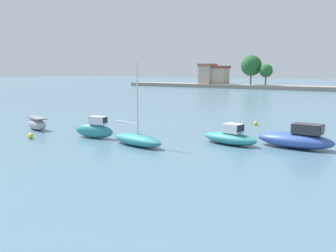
{
  "coord_description": "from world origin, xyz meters",
  "views": [
    {
      "loc": [
        20.76,
        -6.28,
        5.13
      ],
      "look_at": [
        5.08,
        17.97,
        0.71
      ],
      "focal_mm": 39.79,
      "sensor_mm": 36.0,
      "label": 1
    }
  ],
  "objects_px": {
    "moored_boat_1": "(37,124)",
    "moored_boat_4": "(230,137)",
    "moored_boat_5": "(296,139)",
    "moored_boat_2": "(95,130)",
    "mooring_buoy_1": "(31,136)",
    "moored_boat_3": "(137,140)",
    "mooring_buoy_0": "(256,123)"
  },
  "relations": [
    {
      "from": "moored_boat_4",
      "to": "moored_boat_5",
      "type": "relative_size",
      "value": 0.86
    },
    {
      "from": "moored_boat_1",
      "to": "mooring_buoy_0",
      "type": "relative_size",
      "value": 9.0
    },
    {
      "from": "moored_boat_1",
      "to": "moored_boat_3",
      "type": "height_order",
      "value": "moored_boat_3"
    },
    {
      "from": "moored_boat_1",
      "to": "moored_boat_3",
      "type": "bearing_deg",
      "value": 14.62
    },
    {
      "from": "mooring_buoy_1",
      "to": "mooring_buoy_0",
      "type": "bearing_deg",
      "value": 53.16
    },
    {
      "from": "moored_boat_2",
      "to": "mooring_buoy_1",
      "type": "relative_size",
      "value": 7.86
    },
    {
      "from": "moored_boat_3",
      "to": "moored_boat_5",
      "type": "xyz_separation_m",
      "value": [
        9.23,
        5.1,
        0.19
      ]
    },
    {
      "from": "moored_boat_1",
      "to": "mooring_buoy_1",
      "type": "xyz_separation_m",
      "value": [
        3.14,
        -3.02,
        -0.3
      ]
    },
    {
      "from": "moored_boat_4",
      "to": "moored_boat_2",
      "type": "bearing_deg",
      "value": -150.09
    },
    {
      "from": "moored_boat_1",
      "to": "moored_boat_4",
      "type": "distance_m",
      "value": 16.74
    },
    {
      "from": "moored_boat_3",
      "to": "mooring_buoy_1",
      "type": "height_order",
      "value": "moored_boat_3"
    },
    {
      "from": "moored_boat_2",
      "to": "moored_boat_5",
      "type": "xyz_separation_m",
      "value": [
        13.68,
        4.55,
        -0.02
      ]
    },
    {
      "from": "moored_boat_2",
      "to": "moored_boat_1",
      "type": "bearing_deg",
      "value": 172.65
    },
    {
      "from": "moored_boat_2",
      "to": "mooring_buoy_0",
      "type": "height_order",
      "value": "moored_boat_2"
    },
    {
      "from": "mooring_buoy_1",
      "to": "moored_boat_3",
      "type": "bearing_deg",
      "value": 15.7
    },
    {
      "from": "moored_boat_1",
      "to": "moored_boat_5",
      "type": "relative_size",
      "value": 0.67
    },
    {
      "from": "mooring_buoy_0",
      "to": "moored_boat_4",
      "type": "bearing_deg",
      "value": -80.64
    },
    {
      "from": "moored_boat_5",
      "to": "mooring_buoy_1",
      "type": "relative_size",
      "value": 11.54
    },
    {
      "from": "moored_boat_4",
      "to": "moored_boat_1",
      "type": "bearing_deg",
      "value": -158.4
    },
    {
      "from": "moored_boat_2",
      "to": "mooring_buoy_0",
      "type": "relative_size",
      "value": 9.16
    },
    {
      "from": "moored_boat_4",
      "to": "mooring_buoy_1",
      "type": "relative_size",
      "value": 9.94
    },
    {
      "from": "moored_boat_1",
      "to": "moored_boat_2",
      "type": "distance_m",
      "value": 6.9
    },
    {
      "from": "mooring_buoy_0",
      "to": "mooring_buoy_1",
      "type": "height_order",
      "value": "mooring_buoy_1"
    },
    {
      "from": "moored_boat_4",
      "to": "moored_boat_5",
      "type": "bearing_deg",
      "value": 27.1
    },
    {
      "from": "moored_boat_4",
      "to": "mooring_buoy_0",
      "type": "height_order",
      "value": "moored_boat_4"
    },
    {
      "from": "moored_boat_1",
      "to": "moored_boat_5",
      "type": "height_order",
      "value": "moored_boat_5"
    },
    {
      "from": "moored_boat_3",
      "to": "mooring_buoy_0",
      "type": "relative_size",
      "value": 14.76
    },
    {
      "from": "moored_boat_2",
      "to": "mooring_buoy_1",
      "type": "xyz_separation_m",
      "value": [
        -3.76,
        -2.86,
        -0.41
      ]
    },
    {
      "from": "moored_boat_3",
      "to": "mooring_buoy_1",
      "type": "distance_m",
      "value": 8.53
    },
    {
      "from": "moored_boat_1",
      "to": "moored_boat_2",
      "type": "bearing_deg",
      "value": 16.91
    },
    {
      "from": "moored_boat_1",
      "to": "moored_boat_4",
      "type": "xyz_separation_m",
      "value": [
        16.43,
        3.17,
        -0.02
      ]
    },
    {
      "from": "moored_boat_1",
      "to": "moored_boat_2",
      "type": "xyz_separation_m",
      "value": [
        6.9,
        -0.16,
        0.11
      ]
    }
  ]
}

